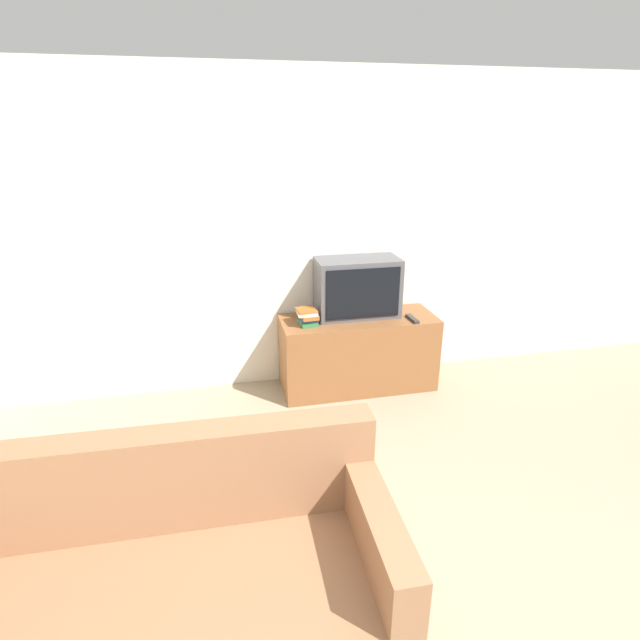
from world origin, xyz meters
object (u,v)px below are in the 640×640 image
tv_stand (358,353)px  remote_on_stand (412,319)px  television (357,288)px  couch (151,596)px  book_stack (308,316)px

tv_stand → remote_on_stand: (0.42, -0.14, 0.33)m
television → couch: size_ratio=0.33×
couch → remote_on_stand: couch is taller
couch → book_stack: (1.08, 2.06, 0.42)m
tv_stand → couch: size_ratio=0.63×
television → book_stack: size_ratio=3.40×
television → book_stack: bearing=-164.5°
television → remote_on_stand: bearing=-27.1°
tv_stand → television: television is taller
couch → tv_stand: bearing=55.4°
book_stack → remote_on_stand: size_ratio=1.08×
remote_on_stand → tv_stand: bearing=161.7°
television → couch: television is taller
television → book_stack: 0.50m
television → remote_on_stand: television is taller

